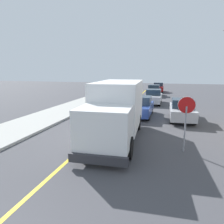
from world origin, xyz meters
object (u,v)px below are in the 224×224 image
at_px(parked_car_near, 141,107).
at_px(box_truck, 117,108).
at_px(parked_car_furthest, 158,88).
at_px(parked_van_across, 182,110).
at_px(parked_car_mid, 153,97).
at_px(parked_car_far, 154,91).
at_px(stop_sign, 186,114).

bearing_deg(parked_car_near, box_truck, -95.60).
distance_m(parked_car_furthest, parked_van_across, 20.90).
xyz_separation_m(parked_car_mid, parked_car_far, (-0.46, 7.48, 0.00)).
relative_size(parked_car_mid, parked_car_furthest, 1.00).
bearing_deg(stop_sign, parked_car_far, 97.57).
distance_m(parked_car_furthest, stop_sign, 27.40).
bearing_deg(parked_car_mid, parked_car_far, 93.49).
relative_size(parked_car_near, parked_car_furthest, 1.00).
bearing_deg(parked_car_near, parked_car_far, 89.46).
bearing_deg(parked_car_near, parked_van_across, -9.18).
bearing_deg(box_truck, parked_car_near, 84.40).
bearing_deg(stop_sign, parked_car_furthest, 95.09).
bearing_deg(parked_car_furthest, stop_sign, -84.91).
height_order(parked_car_furthest, stop_sign, stop_sign).
bearing_deg(parked_car_far, parked_car_near, -90.54).
bearing_deg(parked_van_across, parked_car_mid, 110.02).
xyz_separation_m(box_truck, parked_car_near, (0.60, 6.10, -0.97)).
bearing_deg(parked_car_far, parked_van_across, -78.03).
bearing_deg(parked_van_across, stop_sign, -92.68).
distance_m(parked_car_near, parked_van_across, 3.33).
bearing_deg(parked_car_mid, box_truck, -95.24).
relative_size(box_truck, stop_sign, 2.75).
xyz_separation_m(box_truck, parked_car_far, (0.73, 20.46, -0.97)).
distance_m(parked_car_far, parked_car_furthest, 5.85).
relative_size(box_truck, parked_car_far, 1.64).
relative_size(parked_van_across, stop_sign, 1.67).
bearing_deg(parked_car_furthest, parked_car_far, -94.10).
distance_m(box_truck, parked_car_furthest, 26.34).
xyz_separation_m(parked_car_far, parked_car_furthest, (0.42, 5.84, 0.00)).
height_order(parked_car_near, parked_car_far, same).
bearing_deg(parked_car_mid, stop_sign, -80.28).
xyz_separation_m(box_truck, parked_car_mid, (1.19, 12.98, -0.97)).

